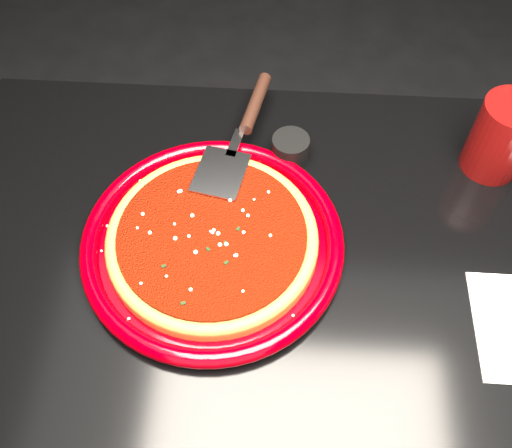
{
  "coord_description": "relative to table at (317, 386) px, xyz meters",
  "views": [
    {
      "loc": [
        -0.1,
        -0.36,
        1.45
      ],
      "look_at": [
        -0.12,
        0.1,
        0.77
      ],
      "focal_mm": 40.0,
      "sensor_mm": 36.0,
      "label": 1
    }
  ],
  "objects": [
    {
      "name": "basil_flecks",
      "position": [
        -0.18,
        0.07,
        0.41
      ],
      "size": [
        0.24,
        0.24,
        0.0
      ],
      "primitive_type": null,
      "color": "black",
      "rests_on": "plate"
    },
    {
      "name": "pizza_sauce",
      "position": [
        -0.18,
        0.07,
        0.41
      ],
      "size": [
        0.28,
        0.28,
        0.01
      ],
      "primitive_type": "cylinder",
      "rotation": [
        0.0,
        0.0,
        -0.06
      ],
      "color": "#691305",
      "rests_on": "plate"
    },
    {
      "name": "plate",
      "position": [
        -0.18,
        0.07,
        0.39
      ],
      "size": [
        0.4,
        0.4,
        0.03
      ],
      "primitive_type": "cylinder",
      "rotation": [
        0.0,
        0.0,
        -0.06
      ],
      "color": "#760006",
      "rests_on": "table"
    },
    {
      "name": "floor",
      "position": [
        0.0,
        0.0,
        -0.38
      ],
      "size": [
        4.0,
        4.0,
        0.01
      ],
      "primitive_type": "cube",
      "color": "black",
      "rests_on": "ground"
    },
    {
      "name": "ramekin",
      "position": [
        -0.08,
        0.24,
        0.4
      ],
      "size": [
        0.07,
        0.07,
        0.05
      ],
      "primitive_type": "cylinder",
      "rotation": [
        0.0,
        0.0,
        -0.2
      ],
      "color": "black",
      "rests_on": "table"
    },
    {
      "name": "pizza_server",
      "position": [
        -0.16,
        0.25,
        0.42
      ],
      "size": [
        0.15,
        0.32,
        0.02
      ],
      "primitive_type": null,
      "rotation": [
        0.0,
        0.0,
        -0.2
      ],
      "color": "silver",
      "rests_on": "plate"
    },
    {
      "name": "pizza_crust_rim",
      "position": [
        -0.18,
        0.07,
        0.4
      ],
      "size": [
        0.32,
        0.32,
        0.02
      ],
      "primitive_type": "torus",
      "rotation": [
        0.0,
        0.0,
        -0.06
      ],
      "color": "#956129",
      "rests_on": "plate"
    },
    {
      "name": "pizza_crust",
      "position": [
        -0.18,
        0.07,
        0.39
      ],
      "size": [
        0.32,
        0.32,
        0.01
      ],
      "primitive_type": "cylinder",
      "rotation": [
        0.0,
        0.0,
        -0.06
      ],
      "color": "#956129",
      "rests_on": "plate"
    },
    {
      "name": "parmesan_dusting",
      "position": [
        -0.18,
        0.07,
        0.41
      ],
      "size": [
        0.26,
        0.26,
        0.01
      ],
      "primitive_type": null,
      "color": "beige",
      "rests_on": "plate"
    },
    {
      "name": "cup",
      "position": [
        0.24,
        0.25,
        0.44
      ],
      "size": [
        0.1,
        0.1,
        0.13
      ],
      "primitive_type": "cylinder",
      "rotation": [
        0.0,
        0.0,
        0.12
      ],
      "color": "maroon",
      "rests_on": "table"
    },
    {
      "name": "table",
      "position": [
        0.0,
        0.0,
        0.0
      ],
      "size": [
        1.2,
        0.8,
        0.75
      ],
      "primitive_type": "cube",
      "color": "black",
      "rests_on": "floor"
    }
  ]
}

